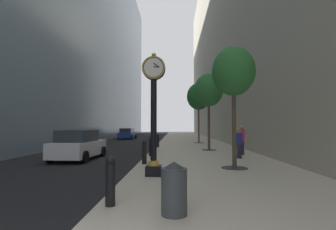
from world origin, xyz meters
TOP-DOWN VIEW (x-y plane):
  - ground_plane at (0.00, 27.00)m, footprint 110.00×110.00m
  - sidewalk_right at (3.51, 30.00)m, footprint 7.03×80.00m
  - building_block_left at (-12.28, 30.00)m, footprint 9.00×80.00m
  - building_block_right at (11.53, 30.00)m, footprint 9.00×80.00m
  - street_clock at (0.99, 7.24)m, footprint 0.84×0.55m
  - bollard_nearest at (0.33, 3.73)m, footprint 0.23×0.23m
  - bollard_third at (0.33, 10.04)m, footprint 0.23×0.23m
  - bollard_fourth at (0.33, 13.19)m, footprint 0.23×0.23m
  - bollard_fifth at (0.33, 16.35)m, footprint 0.23×0.23m
  - bollard_sixth at (0.33, 19.50)m, footprint 0.23×0.23m
  - street_tree_near at (4.25, 8.94)m, footprint 1.82×1.82m
  - street_tree_mid_near at (4.25, 17.07)m, footprint 2.13×2.13m
  - street_tree_mid_far at (4.25, 25.20)m, footprint 2.47×2.47m
  - trash_bin at (1.74, 3.19)m, footprint 0.53×0.53m
  - pedestrian_walking at (5.27, 12.26)m, footprint 0.46×0.52m
  - pedestrian_by_clock at (5.90, 14.10)m, footprint 0.48×0.48m
  - car_blue_near at (-5.27, 35.65)m, footprint 2.25×4.41m
  - car_white_mid at (-3.72, 12.55)m, footprint 2.19×4.31m

SIDE VIEW (x-z plane):
  - ground_plane at x=0.00m, z-range 0.00..0.00m
  - sidewalk_right at x=3.51m, z-range 0.00..0.14m
  - trash_bin at x=1.74m, z-range 0.15..1.20m
  - bollard_nearest at x=0.33m, z-range 0.16..1.27m
  - bollard_third at x=0.33m, z-range 0.16..1.27m
  - bollard_fourth at x=0.33m, z-range 0.16..1.27m
  - bollard_fifth at x=0.33m, z-range 0.16..1.27m
  - bollard_sixth at x=0.33m, z-range 0.16..1.27m
  - car_blue_near at x=-5.27m, z-range -0.02..1.57m
  - car_white_mid at x=-3.72m, z-range -0.03..1.65m
  - pedestrian_walking at x=5.27m, z-range 0.18..1.77m
  - pedestrian_by_clock at x=5.90m, z-range 0.20..2.00m
  - street_clock at x=0.99m, z-range 0.36..4.79m
  - street_tree_near at x=4.25m, z-range 1.61..6.75m
  - street_tree_mid_near at x=4.25m, z-range 1.71..7.37m
  - street_tree_mid_far at x=4.25m, z-range 1.85..8.16m
  - building_block_right at x=11.53m, z-range 0.00..31.16m
  - building_block_left at x=-12.28m, z-range 0.00..32.54m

